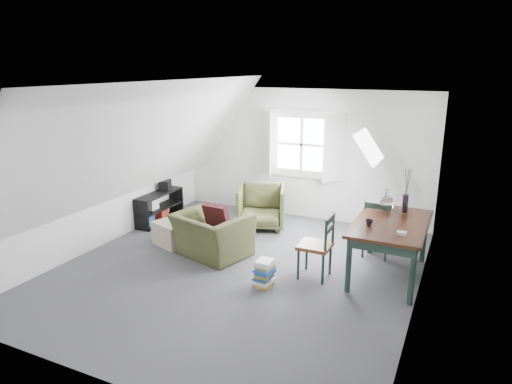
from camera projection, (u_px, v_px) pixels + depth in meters
The scene contains 24 objects.
floor at pixel (238, 269), 6.76m from camera, with size 5.50×5.50×0.00m, color #47474B.
ceiling at pixel (236, 98), 6.09m from camera, with size 5.50×5.50×0.00m, color white.
wall_back at pixel (302, 154), 8.83m from camera, with size 5.00×5.00×0.00m, color white.
wall_front at pixel (93, 261), 4.03m from camera, with size 5.00×5.00×0.00m, color white.
wall_left at pixel (101, 171), 7.45m from camera, with size 5.50×5.50×0.00m, color white.
wall_right at pixel (424, 211), 5.40m from camera, with size 5.50×5.50×0.00m, color white.
slope_left at pixel (146, 143), 6.92m from camera, with size 5.50×5.50×0.00m, color white.
slope_right at pixel (347, 161), 5.65m from camera, with size 5.50×5.50×0.00m, color white.
dormer_window at pixel (301, 145), 8.71m from camera, with size 1.71×0.35×1.30m.
skylight at pixel (369, 147), 6.79m from camera, with size 0.55×0.75×0.04m, color white.
armchair_near at pixel (213, 255), 7.26m from camera, with size 1.07×0.93×0.69m, color #3D4023.
armchair_far at pixel (261, 227), 8.54m from camera, with size 0.84×0.86×0.79m, color #3D4023.
throw_pillow at pixel (217, 216), 7.22m from camera, with size 0.41×0.12×0.41m, color #3A0F15.
ottoman at pixel (176, 232), 7.69m from camera, with size 0.59×0.59×0.39m, color tan.
dining_table at pixel (391, 229), 6.38m from camera, with size 0.97×1.62×0.81m.
demijohn at pixel (387, 203), 6.77m from camera, with size 0.23×0.23×0.32m.
vase_twigs at pixel (405, 202), 6.75m from camera, with size 0.09×0.09×0.66m.
cup at pixel (369, 226), 6.19m from camera, with size 0.10×0.10×0.09m, color black.
paper_box at pixel (402, 233), 5.87m from camera, with size 0.12×0.08×0.04m, color white.
dining_chair_far at pixel (377, 228), 7.10m from camera, with size 0.43×0.43×0.92m.
dining_chair_near at pixel (318, 245), 6.38m from camera, with size 0.44×0.44×0.94m.
media_shelf at pixel (157, 209), 8.72m from camera, with size 0.38×1.13×0.58m.
electronics_box at pixel (165, 185), 8.87m from camera, with size 0.18×0.25×0.20m, color black.
magazine_stack at pixel (265, 273), 6.21m from camera, with size 0.27×0.33×0.37m.
Camera 1 is at (2.88, -5.50, 2.92)m, focal length 32.00 mm.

